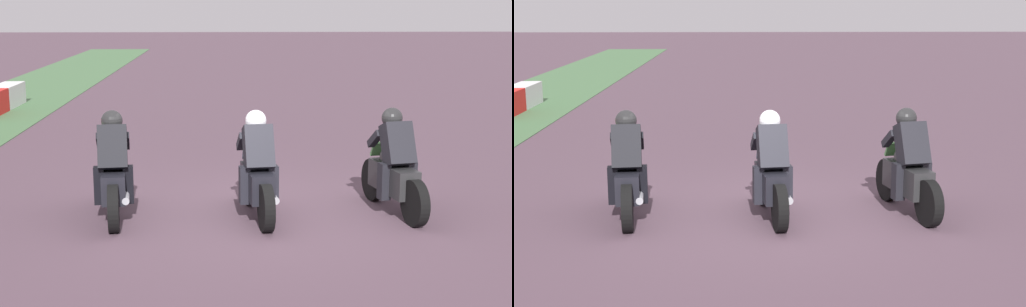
% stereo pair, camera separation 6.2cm
% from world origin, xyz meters
% --- Properties ---
extents(ground_plane, '(120.00, 120.00, 0.00)m').
position_xyz_m(ground_plane, '(0.00, 0.00, 0.00)').
color(ground_plane, '#503B47').
extents(rider_lane_a, '(2.02, 0.65, 1.51)m').
position_xyz_m(rider_lane_a, '(0.08, -1.92, 0.62)').
color(rider_lane_a, black).
rests_on(rider_lane_a, ground_plane).
extents(rider_lane_b, '(2.04, 0.58, 1.51)m').
position_xyz_m(rider_lane_b, '(-0.08, 0.04, 0.62)').
color(rider_lane_b, black).
rests_on(rider_lane_b, ground_plane).
extents(rider_lane_c, '(2.04, 0.58, 1.51)m').
position_xyz_m(rider_lane_c, '(-0.03, 2.05, 0.62)').
color(rider_lane_c, black).
rests_on(rider_lane_c, ground_plane).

